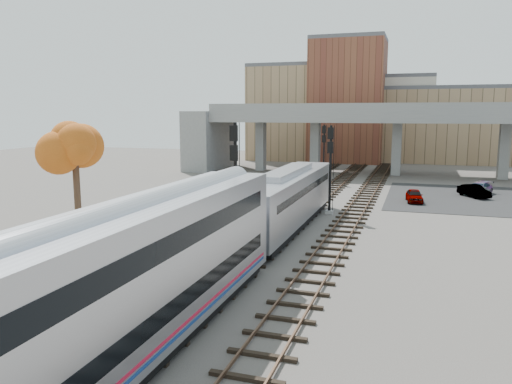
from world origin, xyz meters
The scene contains 17 objects.
ground centered at (0.00, 0.00, 0.00)m, with size 160.00×160.00×0.00m, color #47423D.
platform centered at (-7.25, 0.00, 0.17)m, with size 4.50×60.00×0.35m, color #9E9E99.
yellow_strip centered at (-5.35, 0.00, 0.35)m, with size 0.70×60.00×0.01m, color yellow.
tracks centered at (0.93, 12.50, 0.08)m, with size 10.70×95.00×0.25m.
overpass centered at (4.92, 45.00, 5.81)m, with size 54.00×12.00×9.50m.
buildings_far centered at (1.26, 66.57, 7.88)m, with size 43.00×21.00×20.60m.
parking_lot centered at (14.00, 28.00, 0.02)m, with size 14.00×18.00×0.04m, color black.
locomotive centered at (1.00, 9.97, 2.28)m, with size 3.02×19.05×4.10m.
coach centered at (1.00, -12.63, 2.80)m, with size 3.03×25.00×5.00m.
signal_mast_near centered at (-1.10, 4.97, 3.93)m, with size 0.60×0.64×7.69m.
signal_mast_mid centered at (3.00, 16.15, 3.66)m, with size 0.60×0.64×7.29m.
signal_mast_far centered at (-1.10, 35.74, 3.37)m, with size 0.60×0.64×6.86m.
station_sign centered at (-8.27, -5.27, 1.98)m, with size 0.90×0.19×2.27m.
tree centered at (-11.56, 3.11, 5.83)m, with size 3.60×3.60×7.86m.
car_a centered at (9.62, 24.06, 0.63)m, with size 1.40×3.49×1.19m, color #99999E.
car_b centered at (15.20, 28.68, 0.66)m, with size 1.31×3.75×1.24m, color #99999E.
car_c centered at (15.80, 30.49, 0.66)m, with size 1.75×4.30×1.25m, color #99999E.
Camera 1 is at (9.76, -24.14, 8.29)m, focal length 35.00 mm.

